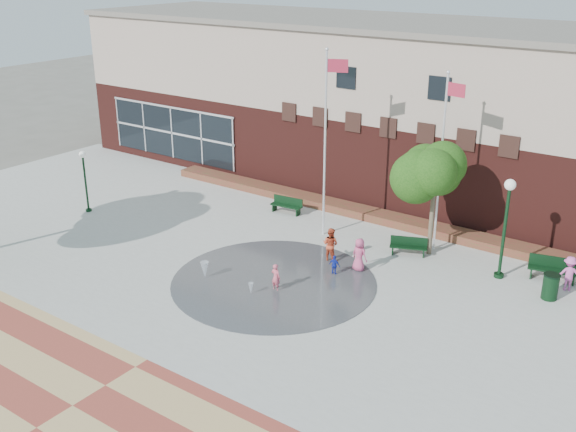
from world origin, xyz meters
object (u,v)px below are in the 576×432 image
Objects in this scene: flagpole_left at (326,135)px; trash_can at (550,287)px; flagpole_right at (442,154)px; child_splash at (276,277)px; bench_left at (286,208)px.

flagpole_left is 11.50m from trash_can.
flagpole_right reaches higher than trash_can.
flagpole_left is 5.25m from flagpole_right.
flagpole_right reaches higher than child_splash.
flagpole_left is 7.62× the size of child_splash.
flagpole_left is at bearing -71.74° from child_splash.
flagpole_left is 1.09× the size of flagpole_right.
flagpole_right is (5.03, 1.45, -0.38)m from flagpole_left.
child_splash reaches higher than bench_left.
bench_left is at bearing 173.43° from trash_can.
flagpole_right is 7.11m from trash_can.
bench_left is 13.86m from trash_can.
flagpole_right is 7.60× the size of trash_can.
bench_left is 8.60m from child_splash.
flagpole_right is 9.20m from bench_left.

